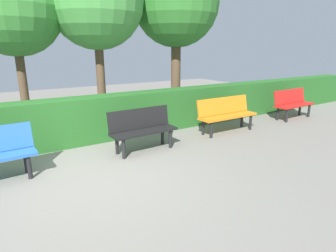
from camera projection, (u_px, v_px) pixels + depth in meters
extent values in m
plane|color=gray|center=(93.00, 177.00, 4.63)|extent=(22.75, 22.75, 0.00)
cube|color=red|center=(295.00, 105.00, 8.40)|extent=(1.45, 0.47, 0.05)
cube|color=red|center=(290.00, 96.00, 8.49)|extent=(1.44, 0.18, 0.42)
cylinder|color=black|center=(309.00, 111.00, 8.65)|extent=(0.07, 0.07, 0.39)
cylinder|color=black|center=(300.00, 109.00, 8.89)|extent=(0.07, 0.07, 0.39)
cylinder|color=black|center=(287.00, 116.00, 8.03)|extent=(0.07, 0.07, 0.39)
cylinder|color=black|center=(278.00, 114.00, 8.27)|extent=(0.07, 0.07, 0.39)
cube|color=orange|center=(228.00, 116.00, 7.03)|extent=(1.63, 0.42, 0.05)
cube|color=orange|center=(223.00, 106.00, 7.12)|extent=(1.63, 0.13, 0.42)
cylinder|color=black|center=(250.00, 122.00, 7.30)|extent=(0.07, 0.07, 0.39)
cylinder|color=black|center=(242.00, 120.00, 7.55)|extent=(0.07, 0.07, 0.39)
cylinder|color=black|center=(211.00, 130.00, 6.62)|extent=(0.07, 0.07, 0.39)
cylinder|color=black|center=(203.00, 127.00, 6.87)|extent=(0.07, 0.07, 0.39)
cube|color=black|center=(144.00, 131.00, 5.73)|extent=(1.40, 0.48, 0.05)
cube|color=black|center=(139.00, 118.00, 5.82)|extent=(1.39, 0.16, 0.42)
cylinder|color=black|center=(170.00, 139.00, 5.96)|extent=(0.07, 0.07, 0.39)
cylinder|color=black|center=(163.00, 135.00, 6.20)|extent=(0.07, 0.07, 0.39)
cylinder|color=black|center=(124.00, 149.00, 5.37)|extent=(0.07, 0.07, 0.39)
cylinder|color=black|center=(117.00, 145.00, 5.61)|extent=(0.07, 0.07, 0.39)
cylinder|color=black|center=(29.00, 167.00, 4.54)|extent=(0.07, 0.07, 0.39)
cylinder|color=black|center=(26.00, 161.00, 4.78)|extent=(0.07, 0.07, 0.39)
cube|color=#266023|center=(115.00, 116.00, 6.62)|extent=(18.75, 0.58, 1.02)
cylinder|color=brown|center=(176.00, 74.00, 8.82)|extent=(0.29, 0.29, 2.57)
sphere|color=#337A2D|center=(176.00, 3.00, 8.28)|extent=(2.52, 2.52, 2.52)
cylinder|color=brown|center=(101.00, 79.00, 7.67)|extent=(0.23, 0.23, 2.48)
sphere|color=#479942|center=(96.00, 1.00, 7.14)|extent=(2.43, 2.43, 2.43)
cylinder|color=brown|center=(23.00, 85.00, 7.05)|extent=(0.21, 0.21, 2.30)
sphere|color=#3D8C38|center=(12.00, 7.00, 6.56)|extent=(2.27, 2.27, 2.27)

